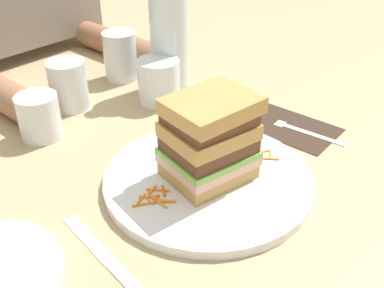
{
  "coord_description": "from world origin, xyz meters",
  "views": [
    {
      "loc": [
        -0.41,
        -0.34,
        0.39
      ],
      "look_at": [
        -0.01,
        0.01,
        0.05
      ],
      "focal_mm": 41.95,
      "sensor_mm": 36.0,
      "label": 1
    }
  ],
  "objects_px": {
    "sandwich": "(209,139)",
    "empty_tumbler_2": "(120,56)",
    "fork": "(296,127)",
    "empty_tumbler_0": "(67,86)",
    "juice_glass": "(159,84)",
    "napkin_dark": "(284,125)",
    "water_bottle": "(169,29)",
    "knife": "(112,264)",
    "empty_tumbler_1": "(39,117)",
    "main_plate": "(208,179)"
  },
  "relations": [
    {
      "from": "fork",
      "to": "sandwich",
      "type": "bearing_deg",
      "value": 175.8
    },
    {
      "from": "fork",
      "to": "empty_tumbler_2",
      "type": "relative_size",
      "value": 1.68
    },
    {
      "from": "empty_tumbler_0",
      "to": "empty_tumbler_1",
      "type": "bearing_deg",
      "value": -150.71
    },
    {
      "from": "sandwich",
      "to": "knife",
      "type": "height_order",
      "value": "sandwich"
    },
    {
      "from": "empty_tumbler_1",
      "to": "empty_tumbler_2",
      "type": "relative_size",
      "value": 0.75
    },
    {
      "from": "napkin_dark",
      "to": "water_bottle",
      "type": "xyz_separation_m",
      "value": [
        -0.02,
        0.25,
        0.12
      ]
    },
    {
      "from": "main_plate",
      "to": "knife",
      "type": "xyz_separation_m",
      "value": [
        -0.19,
        -0.02,
        -0.01
      ]
    },
    {
      "from": "water_bottle",
      "to": "empty_tumbler_2",
      "type": "distance_m",
      "value": 0.14
    },
    {
      "from": "main_plate",
      "to": "water_bottle",
      "type": "xyz_separation_m",
      "value": [
        0.19,
        0.26,
        0.12
      ]
    },
    {
      "from": "napkin_dark",
      "to": "empty_tumbler_1",
      "type": "bearing_deg",
      "value": 136.34
    },
    {
      "from": "empty_tumbler_1",
      "to": "empty_tumbler_2",
      "type": "bearing_deg",
      "value": 18.21
    },
    {
      "from": "napkin_dark",
      "to": "fork",
      "type": "bearing_deg",
      "value": -85.36
    },
    {
      "from": "empty_tumbler_2",
      "to": "empty_tumbler_0",
      "type": "bearing_deg",
      "value": -169.36
    },
    {
      "from": "sandwich",
      "to": "empty_tumbler_2",
      "type": "height_order",
      "value": "sandwich"
    },
    {
      "from": "napkin_dark",
      "to": "water_bottle",
      "type": "height_order",
      "value": "water_bottle"
    },
    {
      "from": "main_plate",
      "to": "empty_tumbler_0",
      "type": "height_order",
      "value": "empty_tumbler_0"
    },
    {
      "from": "water_bottle",
      "to": "sandwich",
      "type": "bearing_deg",
      "value": -126.83
    },
    {
      "from": "sandwich",
      "to": "empty_tumbler_0",
      "type": "relative_size",
      "value": 1.47
    },
    {
      "from": "empty_tumbler_0",
      "to": "empty_tumbler_2",
      "type": "height_order",
      "value": "empty_tumbler_2"
    },
    {
      "from": "napkin_dark",
      "to": "empty_tumbler_2",
      "type": "height_order",
      "value": "empty_tumbler_2"
    },
    {
      "from": "fork",
      "to": "empty_tumbler_2",
      "type": "bearing_deg",
      "value": 98.13
    },
    {
      "from": "main_plate",
      "to": "juice_glass",
      "type": "bearing_deg",
      "value": 59.44
    },
    {
      "from": "empty_tumbler_1",
      "to": "empty_tumbler_0",
      "type": "bearing_deg",
      "value": 29.29
    },
    {
      "from": "sandwich",
      "to": "water_bottle",
      "type": "bearing_deg",
      "value": 53.17
    },
    {
      "from": "empty_tumbler_0",
      "to": "knife",
      "type": "bearing_deg",
      "value": -119.19
    },
    {
      "from": "juice_glass",
      "to": "empty_tumbler_0",
      "type": "xyz_separation_m",
      "value": [
        -0.13,
        0.11,
        0.01
      ]
    },
    {
      "from": "napkin_dark",
      "to": "knife",
      "type": "height_order",
      "value": "same"
    },
    {
      "from": "juice_glass",
      "to": "empty_tumbler_0",
      "type": "distance_m",
      "value": 0.17
    },
    {
      "from": "fork",
      "to": "empty_tumbler_0",
      "type": "height_order",
      "value": "empty_tumbler_0"
    },
    {
      "from": "napkin_dark",
      "to": "knife",
      "type": "xyz_separation_m",
      "value": [
        -0.41,
        -0.02,
        0.0
      ]
    },
    {
      "from": "fork",
      "to": "empty_tumbler_2",
      "type": "xyz_separation_m",
      "value": [
        -0.06,
        0.39,
        0.05
      ]
    },
    {
      "from": "fork",
      "to": "juice_glass",
      "type": "bearing_deg",
      "value": 107.26
    },
    {
      "from": "knife",
      "to": "empty_tumbler_1",
      "type": "xyz_separation_m",
      "value": [
        0.11,
        0.31,
        0.04
      ]
    },
    {
      "from": "water_bottle",
      "to": "empty_tumbler_0",
      "type": "xyz_separation_m",
      "value": [
        -0.18,
        0.08,
        -0.08
      ]
    },
    {
      "from": "knife",
      "to": "empty_tumbler_1",
      "type": "relative_size",
      "value": 2.68
    },
    {
      "from": "sandwich",
      "to": "empty_tumbler_2",
      "type": "xyz_separation_m",
      "value": [
        0.16,
        0.37,
        -0.03
      ]
    },
    {
      "from": "sandwich",
      "to": "knife",
      "type": "distance_m",
      "value": 0.2
    },
    {
      "from": "napkin_dark",
      "to": "juice_glass",
      "type": "distance_m",
      "value": 0.24
    },
    {
      "from": "knife",
      "to": "water_bottle",
      "type": "bearing_deg",
      "value": 35.62
    },
    {
      "from": "knife",
      "to": "empty_tumbler_2",
      "type": "xyz_separation_m",
      "value": [
        0.35,
        0.39,
        0.05
      ]
    },
    {
      "from": "knife",
      "to": "empty_tumbler_0",
      "type": "xyz_separation_m",
      "value": [
        0.2,
        0.36,
        0.04
      ]
    },
    {
      "from": "napkin_dark",
      "to": "empty_tumbler_0",
      "type": "bearing_deg",
      "value": 121.45
    },
    {
      "from": "juice_glass",
      "to": "empty_tumbler_1",
      "type": "relative_size",
      "value": 1.11
    },
    {
      "from": "sandwich",
      "to": "empty_tumbler_2",
      "type": "distance_m",
      "value": 0.41
    },
    {
      "from": "knife",
      "to": "empty_tumbler_0",
      "type": "distance_m",
      "value": 0.41
    },
    {
      "from": "fork",
      "to": "knife",
      "type": "relative_size",
      "value": 0.83
    },
    {
      "from": "knife",
      "to": "napkin_dark",
      "type": "bearing_deg",
      "value": 3.11
    },
    {
      "from": "sandwich",
      "to": "empty_tumbler_2",
      "type": "relative_size",
      "value": 1.33
    },
    {
      "from": "sandwich",
      "to": "water_bottle",
      "type": "xyz_separation_m",
      "value": [
        0.19,
        0.26,
        0.05
      ]
    },
    {
      "from": "main_plate",
      "to": "napkin_dark",
      "type": "xyz_separation_m",
      "value": [
        0.22,
        0.01,
        -0.01
      ]
    }
  ]
}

